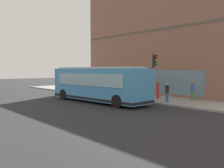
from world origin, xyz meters
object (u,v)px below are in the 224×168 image
Objects in this scene: pedestrian_near_hydrant at (193,89)px; pedestrian_by_light_pole at (158,88)px; city_bus_nearside at (98,84)px; pedestrian_walking_along_curb at (167,91)px; fire_hydrant at (153,96)px; traffic_light_near_corner at (154,68)px; pedestrian_near_building_entrance at (82,84)px.

pedestrian_by_light_pole is at bearing 106.84° from pedestrian_near_hydrant.
city_bus_nearside is 6.38× the size of pedestrian_walking_along_curb.
pedestrian_walking_along_curb is at bearing -104.25° from fire_hydrant.
fire_hydrant is at bearing 43.04° from traffic_light_near_corner.
city_bus_nearside is 5.03m from traffic_light_near_corner.
fire_hydrant is 1.22m from pedestrian_by_light_pole.
traffic_light_near_corner reaches higher than city_bus_nearside.
city_bus_nearside is at bearing 145.99° from fire_hydrant.
pedestrian_walking_along_curb is at bearing 159.46° from pedestrian_near_hydrant.
pedestrian_near_building_entrance is at bearing 86.94° from fire_hydrant.
pedestrian_walking_along_curb is (-1.13, -13.99, 0.02)m from pedestrian_near_building_entrance.
pedestrian_walking_along_curb reaches higher than pedestrian_near_building_entrance.
pedestrian_by_light_pole is (0.39, -11.87, 0.07)m from pedestrian_near_building_entrance.
pedestrian_near_building_entrance is 11.88m from pedestrian_by_light_pole.
traffic_light_near_corner is 13.26m from pedestrian_near_building_entrance.
pedestrian_near_building_entrance is 14.97m from pedestrian_near_hydrant.
pedestrian_near_building_entrance is 14.04m from pedestrian_walking_along_curb.
pedestrian_near_hydrant is (6.06, -5.57, -0.43)m from city_bus_nearside.
fire_hydrant is 0.44× the size of pedestrian_by_light_pole.
pedestrian_near_hydrant is (2.44, -0.91, 0.07)m from pedestrian_walking_along_curb.
fire_hydrant is at bearing -34.01° from city_bus_nearside.
pedestrian_near_hydrant is (1.96, -2.80, 0.61)m from fire_hydrant.
traffic_light_near_corner is at bearing -49.77° from city_bus_nearside.
pedestrian_walking_along_curb is 2.60m from pedestrian_near_hydrant.
pedestrian_near_building_entrance is (1.63, 13.02, -1.91)m from traffic_light_near_corner.
pedestrian_near_building_entrance is (4.75, 9.34, -0.51)m from city_bus_nearside.
traffic_light_near_corner is 5.45× the size of fire_hydrant.
fire_hydrant is at bearing 75.75° from pedestrian_walking_along_curb.
traffic_light_near_corner is at bearing -97.14° from pedestrian_near_building_entrance.
traffic_light_near_corner is 2.40× the size of pedestrian_by_light_pole.
pedestrian_near_building_entrance is 0.92× the size of pedestrian_near_hydrant.
pedestrian_walking_along_curb is (3.62, -4.66, -0.49)m from city_bus_nearside.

